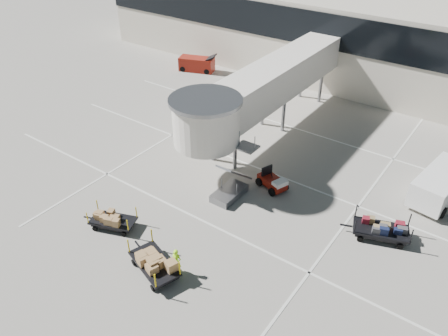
{
  "coord_description": "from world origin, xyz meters",
  "views": [
    {
      "loc": [
        11.85,
        -13.96,
        17.75
      ],
      "look_at": [
        -1.91,
        5.13,
        2.0
      ],
      "focal_mm": 35.0,
      "sensor_mm": 36.0,
      "label": 1
    }
  ],
  "objects_px": {
    "box_cart_near": "(154,264)",
    "box_cart_far": "(112,220)",
    "suitcase_cart": "(380,230)",
    "belt_loader": "(197,64)",
    "baggage_tug": "(273,182)",
    "ground_worker": "(176,262)",
    "minivan": "(441,182)"
  },
  "relations": [
    {
      "from": "ground_worker",
      "to": "minivan",
      "type": "xyz_separation_m",
      "value": [
        9.66,
        15.16,
        0.43
      ]
    },
    {
      "from": "baggage_tug",
      "to": "suitcase_cart",
      "type": "height_order",
      "value": "suitcase_cart"
    },
    {
      "from": "suitcase_cart",
      "to": "belt_loader",
      "type": "height_order",
      "value": "belt_loader"
    },
    {
      "from": "box_cart_far",
      "to": "belt_loader",
      "type": "height_order",
      "value": "belt_loader"
    },
    {
      "from": "suitcase_cart",
      "to": "box_cart_far",
      "type": "distance_m",
      "value": 15.91
    },
    {
      "from": "box_cart_near",
      "to": "box_cart_far",
      "type": "distance_m",
      "value": 4.7
    },
    {
      "from": "baggage_tug",
      "to": "box_cart_near",
      "type": "relative_size",
      "value": 0.59
    },
    {
      "from": "ground_worker",
      "to": "belt_loader",
      "type": "relative_size",
      "value": 0.36
    },
    {
      "from": "suitcase_cart",
      "to": "belt_loader",
      "type": "distance_m",
      "value": 29.19
    },
    {
      "from": "suitcase_cart",
      "to": "box_cart_near",
      "type": "distance_m",
      "value": 13.16
    },
    {
      "from": "box_cart_far",
      "to": "belt_loader",
      "type": "distance_m",
      "value": 25.98
    },
    {
      "from": "baggage_tug",
      "to": "minivan",
      "type": "height_order",
      "value": "minivan"
    },
    {
      "from": "box_cart_near",
      "to": "minivan",
      "type": "distance_m",
      "value": 19.09
    },
    {
      "from": "suitcase_cart",
      "to": "belt_loader",
      "type": "xyz_separation_m",
      "value": [
        -25.36,
        14.47,
        0.18
      ]
    },
    {
      "from": "baggage_tug",
      "to": "belt_loader",
      "type": "height_order",
      "value": "belt_loader"
    },
    {
      "from": "box_cart_near",
      "to": "ground_worker",
      "type": "relative_size",
      "value": 2.54
    },
    {
      "from": "box_cart_near",
      "to": "minivan",
      "type": "xyz_separation_m",
      "value": [
        10.64,
        15.84,
        0.59
      ]
    },
    {
      "from": "suitcase_cart",
      "to": "belt_loader",
      "type": "bearing_deg",
      "value": 130.24
    },
    {
      "from": "suitcase_cart",
      "to": "baggage_tug",
      "type": "bearing_deg",
      "value": 155.99
    },
    {
      "from": "suitcase_cart",
      "to": "box_cart_near",
      "type": "xyz_separation_m",
      "value": [
        -8.83,
        -9.75,
        0.05
      ]
    },
    {
      "from": "box_cart_near",
      "to": "box_cart_far",
      "type": "height_order",
      "value": "box_cart_near"
    },
    {
      "from": "box_cart_far",
      "to": "belt_loader",
      "type": "relative_size",
      "value": 0.79
    },
    {
      "from": "baggage_tug",
      "to": "ground_worker",
      "type": "distance_m",
      "value": 9.61
    },
    {
      "from": "ground_worker",
      "to": "belt_loader",
      "type": "xyz_separation_m",
      "value": [
        -17.5,
        23.54,
        -0.04
      ]
    },
    {
      "from": "minivan",
      "to": "belt_loader",
      "type": "xyz_separation_m",
      "value": [
        -27.16,
        8.39,
        -0.46
      ]
    },
    {
      "from": "belt_loader",
      "to": "ground_worker",
      "type": "bearing_deg",
      "value": -72.98
    },
    {
      "from": "suitcase_cart",
      "to": "box_cart_near",
      "type": "bearing_deg",
      "value": -152.21
    },
    {
      "from": "baggage_tug",
      "to": "minivan",
      "type": "bearing_deg",
      "value": 50.49
    },
    {
      "from": "baggage_tug",
      "to": "box_cart_far",
      "type": "xyz_separation_m",
      "value": [
        -5.8,
        -9.11,
        0.0
      ]
    },
    {
      "from": "belt_loader",
      "to": "box_cart_far",
      "type": "bearing_deg",
      "value": -82.18
    },
    {
      "from": "box_cart_near",
      "to": "baggage_tug",
      "type": "bearing_deg",
      "value": 101.47
    },
    {
      "from": "baggage_tug",
      "to": "box_cart_near",
      "type": "height_order",
      "value": "box_cart_near"
    }
  ]
}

